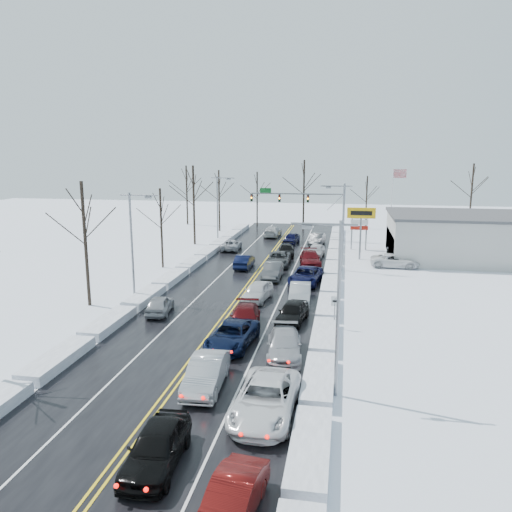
% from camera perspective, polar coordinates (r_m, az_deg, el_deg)
% --- Properties ---
extents(ground, '(160.00, 160.00, 0.00)m').
position_cam_1_polar(ground, '(44.42, -1.47, -4.14)').
color(ground, silver).
rests_on(ground, ground).
extents(road_surface, '(14.00, 84.00, 0.01)m').
position_cam_1_polar(road_surface, '(46.31, -0.97, -3.47)').
color(road_surface, black).
rests_on(road_surface, ground).
extents(snow_bank_left, '(1.62, 72.00, 0.64)m').
position_cam_1_polar(snow_bank_left, '(48.31, -9.87, -3.01)').
color(snow_bank_left, white).
rests_on(snow_bank_left, ground).
extents(snow_bank_right, '(1.62, 72.00, 0.64)m').
position_cam_1_polar(snow_bank_right, '(45.51, 8.48, -3.88)').
color(snow_bank_right, white).
rests_on(snow_bank_right, ground).
extents(traffic_signal_mast, '(13.28, 0.39, 8.00)m').
position_cam_1_polar(traffic_signal_mast, '(70.34, 5.91, 6.24)').
color(traffic_signal_mast, slate).
rests_on(traffic_signal_mast, ground).
extents(tires_plus_sign, '(3.20, 0.34, 6.00)m').
position_cam_1_polar(tires_plus_sign, '(58.30, 11.93, 4.44)').
color(tires_plus_sign, slate).
rests_on(tires_plus_sign, ground).
extents(used_vehicles_sign, '(2.20, 0.22, 4.65)m').
position_cam_1_polar(used_vehicles_sign, '(64.47, 11.73, 3.62)').
color(used_vehicles_sign, slate).
rests_on(used_vehicles_sign, ground).
extents(speed_limit_sign, '(0.55, 0.09, 2.35)m').
position_cam_1_polar(speed_limit_sign, '(35.44, 9.01, -5.69)').
color(speed_limit_sign, slate).
rests_on(speed_limit_sign, ground).
extents(flagpole, '(1.87, 1.20, 10.00)m').
position_cam_1_polar(flagpole, '(72.40, 15.39, 6.40)').
color(flagpole, silver).
rests_on(flagpole, ground).
extents(dealership_building, '(20.40, 12.40, 5.30)m').
position_cam_1_polar(dealership_building, '(62.49, 24.24, 1.96)').
color(dealership_building, '#A6A7A2').
rests_on(dealership_building, ground).
extents(streetlight_se, '(3.20, 0.25, 9.00)m').
position_cam_1_polar(streetlight_se, '(24.81, 8.96, -4.44)').
color(streetlight_se, slate).
rests_on(streetlight_se, ground).
extents(streetlight_ne, '(3.20, 0.25, 9.00)m').
position_cam_1_polar(streetlight_ne, '(52.29, 9.71, 4.06)').
color(streetlight_ne, slate).
rests_on(streetlight_ne, ground).
extents(streetlight_sw, '(3.20, 0.25, 9.00)m').
position_cam_1_polar(streetlight_sw, '(42.02, -13.79, 2.03)').
color(streetlight_sw, slate).
rests_on(streetlight_sw, ground).
extents(streetlight_nw, '(3.20, 0.25, 9.00)m').
position_cam_1_polar(streetlight_nw, '(68.33, -4.28, 5.97)').
color(streetlight_nw, slate).
rests_on(streetlight_nw, ground).
extents(tree_left_b, '(4.00, 4.00, 10.00)m').
position_cam_1_polar(tree_left_b, '(41.44, -19.08, 3.93)').
color(tree_left_b, '#2D231C').
rests_on(tree_left_b, ground).
extents(tree_left_c, '(3.40, 3.40, 8.50)m').
position_cam_1_polar(tree_left_c, '(53.75, -10.83, 4.90)').
color(tree_left_c, '#2D231C').
rests_on(tree_left_c, ground).
extents(tree_left_d, '(4.20, 4.20, 10.50)m').
position_cam_1_polar(tree_left_d, '(67.03, -7.16, 7.54)').
color(tree_left_d, '#2D231C').
rests_on(tree_left_d, ground).
extents(tree_left_e, '(3.80, 3.80, 9.50)m').
position_cam_1_polar(tree_left_e, '(78.49, -4.25, 7.69)').
color(tree_left_e, '#2D231C').
rests_on(tree_left_e, ground).
extents(tree_far_a, '(4.00, 4.00, 10.00)m').
position_cam_1_polar(tree_far_a, '(86.22, -7.94, 8.20)').
color(tree_far_a, '#2D231C').
rests_on(tree_far_a, ground).
extents(tree_far_b, '(3.60, 3.60, 9.00)m').
position_cam_1_polar(tree_far_b, '(84.33, 0.13, 7.76)').
color(tree_far_b, '#2D231C').
rests_on(tree_far_b, ground).
extents(tree_far_c, '(4.40, 4.40, 11.00)m').
position_cam_1_polar(tree_far_c, '(81.23, 5.51, 8.54)').
color(tree_far_c, '#2D231C').
rests_on(tree_far_c, ground).
extents(tree_far_d, '(3.40, 3.40, 8.50)m').
position_cam_1_polar(tree_far_d, '(82.64, 12.55, 7.16)').
color(tree_far_d, '#2D231C').
rests_on(tree_far_d, ground).
extents(tree_far_e, '(4.20, 4.20, 10.50)m').
position_cam_1_polar(tree_far_e, '(85.20, 23.48, 7.55)').
color(tree_far_e, '#2D231C').
rests_on(tree_far_e, ground).
extents(queued_car_0, '(2.15, 4.88, 1.64)m').
position_cam_1_polar(queued_car_0, '(21.80, -11.22, -22.41)').
color(queued_car_0, black).
rests_on(queued_car_0, ground).
extents(queued_car_1, '(1.98, 5.03, 1.63)m').
position_cam_1_polar(queued_car_1, '(27.33, -5.68, -14.74)').
color(queued_car_1, '#A1A4A9').
rests_on(queued_car_1, ground).
extents(queued_car_2, '(2.97, 5.60, 1.50)m').
position_cam_1_polar(queued_car_2, '(32.50, -2.72, -10.24)').
color(queued_car_2, black).
rests_on(queued_car_2, ground).
extents(queued_car_3, '(2.61, 5.22, 1.45)m').
position_cam_1_polar(queued_car_3, '(35.79, -1.27, -8.12)').
color(queued_car_3, '#48090C').
rests_on(queued_car_3, ground).
extents(queued_car_4, '(2.41, 4.70, 1.53)m').
position_cam_1_polar(queued_car_4, '(42.09, 0.19, -5.04)').
color(queued_car_4, silver).
rests_on(queued_car_4, ground).
extents(queued_car_5, '(1.69, 4.80, 1.58)m').
position_cam_1_polar(queued_car_5, '(49.09, 1.91, -2.60)').
color(queued_car_5, '#393B3E').
rests_on(queued_car_5, ground).
extents(queued_car_6, '(2.62, 5.39, 1.48)m').
position_cam_1_polar(queued_car_6, '(54.73, 2.57, -1.10)').
color(queued_car_6, '#3C3F41').
rests_on(queued_car_6, ground).
extents(queued_car_7, '(2.34, 4.80, 1.34)m').
position_cam_1_polar(queued_car_7, '(59.92, 3.49, 0.02)').
color(queued_car_7, black).
rests_on(queued_car_7, ground).
extents(queued_car_8, '(2.31, 4.50, 1.47)m').
position_cam_1_polar(queued_car_8, '(67.89, 4.05, 1.41)').
color(queued_car_8, black).
rests_on(queued_car_8, ground).
extents(queued_car_10, '(2.96, 6.11, 1.68)m').
position_cam_1_polar(queued_car_10, '(24.73, 1.08, -17.72)').
color(queued_car_10, white).
rests_on(queued_car_10, ground).
extents(queued_car_11, '(2.60, 5.24, 1.46)m').
position_cam_1_polar(queued_car_11, '(30.99, 3.22, -11.38)').
color(queued_car_11, '#9FA1A7').
rests_on(queued_car_11, ground).
extents(queued_car_12, '(2.40, 4.72, 1.54)m').
position_cam_1_polar(queued_car_12, '(36.85, 4.16, -7.55)').
color(queued_car_12, black).
rests_on(queued_car_12, ground).
extents(queued_car_13, '(1.92, 4.91, 1.59)m').
position_cam_1_polar(queued_car_13, '(41.51, 5.04, -5.33)').
color(queued_car_13, '#999CA0').
rests_on(queued_car_13, ground).
extents(queued_car_14, '(3.32, 5.90, 1.56)m').
position_cam_1_polar(queued_car_14, '(47.43, 5.71, -3.17)').
color(queued_car_14, black).
rests_on(queued_car_14, ground).
extents(queued_car_15, '(2.90, 5.64, 1.57)m').
position_cam_1_polar(queued_car_15, '(55.02, 6.18, -1.09)').
color(queued_car_15, '#4B0A0E').
rests_on(queued_car_15, ground).
extents(queued_car_16, '(2.21, 4.63, 1.53)m').
position_cam_1_polar(queued_car_16, '(59.52, 6.84, -0.12)').
color(queued_car_16, silver).
rests_on(queued_car_16, ground).
extents(queued_car_17, '(2.20, 4.98, 1.59)m').
position_cam_1_polar(queued_car_17, '(67.27, 6.96, 1.25)').
color(queued_car_17, '#3B3E40').
rests_on(queued_car_17, ground).
extents(oncoming_car_0, '(1.61, 4.46, 1.46)m').
position_cam_1_polar(oncoming_car_0, '(53.59, -1.33, -1.37)').
color(oncoming_car_0, black).
rests_on(oncoming_car_0, ground).
extents(oncoming_car_1, '(2.53, 4.99, 1.35)m').
position_cam_1_polar(oncoming_car_1, '(63.50, -2.83, 0.70)').
color(oncoming_car_1, '#A9ABB2').
rests_on(oncoming_car_1, ground).
extents(oncoming_car_2, '(2.32, 5.34, 1.53)m').
position_cam_1_polar(oncoming_car_2, '(73.54, 1.89, 2.23)').
color(oncoming_car_2, '#B8B8BA').
rests_on(oncoming_car_2, ground).
extents(oncoming_car_3, '(2.20, 4.29, 1.40)m').
position_cam_1_polar(oncoming_car_3, '(39.42, -10.92, -6.44)').
color(oncoming_car_3, gray).
rests_on(oncoming_car_3, ground).
extents(parked_car_0, '(5.28, 2.55, 1.45)m').
position_cam_1_polar(parked_car_0, '(55.92, 15.56, -1.25)').
color(parked_car_0, white).
rests_on(parked_car_0, ground).
extents(parked_car_1, '(2.25, 5.51, 1.60)m').
position_cam_1_polar(parked_car_1, '(59.46, 18.17, -0.64)').
color(parked_car_1, '#434648').
rests_on(parked_car_1, ground).
extents(parked_car_2, '(2.23, 4.38, 1.43)m').
position_cam_1_polar(parked_car_2, '(64.54, 15.49, 0.46)').
color(parked_car_2, black).
rests_on(parked_car_2, ground).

